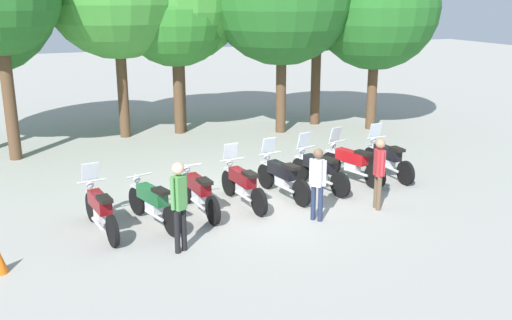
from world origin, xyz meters
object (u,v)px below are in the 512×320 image
object	(u,v)px
tree_7	(377,7)
motorcycle_2	(198,192)
motorcycle_5	(319,169)
person_1	(318,179)
motorcycle_1	(153,202)
person_2	(379,169)
tree_6	(318,0)
motorcycle_3	(242,184)
tree_4	(175,9)
motorcycle_0	(100,209)
motorcycle_7	(387,158)
motorcycle_4	(282,176)
motorcycle_6	(351,162)
person_0	(179,200)

from	to	relation	value
tree_7	motorcycle_2	bearing A→B (deg)	-145.66
motorcycle_2	motorcycle_5	bearing A→B (deg)	-87.36
motorcycle_5	person_1	distance (m)	2.23
motorcycle_1	motorcycle_5	bearing A→B (deg)	-96.50
motorcycle_2	person_2	bearing A→B (deg)	-114.40
tree_6	motorcycle_5	bearing A→B (deg)	-117.65
motorcycle_3	person_2	world-z (taller)	person_2
tree_4	person_1	bearing A→B (deg)	-86.77
motorcycle_5	person_2	bearing A→B (deg)	-174.82
person_2	motorcycle_3	bearing A→B (deg)	163.65
motorcycle_0	motorcycle_2	size ratio (longest dim) A/B	1.00
motorcycle_7	tree_6	xyz separation A→B (m)	(1.36, 6.66, 4.10)
motorcycle_2	motorcycle_4	xyz separation A→B (m)	(2.22, 0.27, 0.01)
motorcycle_3	tree_7	distance (m)	10.03
motorcycle_1	motorcycle_4	world-z (taller)	motorcycle_4
motorcycle_5	tree_7	bearing A→B (deg)	-55.61
motorcycle_4	motorcycle_6	xyz separation A→B (m)	(2.22, 0.39, 0.00)
person_2	motorcycle_6	bearing A→B (deg)	86.67
tree_4	tree_7	world-z (taller)	tree_7
motorcycle_7	tree_7	xyz separation A→B (m)	(2.88, 5.13, 3.86)
motorcycle_3	person_2	size ratio (longest dim) A/B	1.30
motorcycle_1	person_1	distance (m)	3.60
motorcycle_0	person_2	bearing A→B (deg)	-107.71
motorcycle_2	motorcycle_7	bearing A→B (deg)	-88.26
motorcycle_4	motorcycle_7	bearing A→B (deg)	-92.96
motorcycle_6	person_2	world-z (taller)	person_2
person_0	tree_4	size ratio (longest dim) A/B	0.29
motorcycle_2	motorcycle_6	xyz separation A→B (m)	(4.44, 0.66, 0.01)
person_1	motorcycle_5	bearing A→B (deg)	-156.76
motorcycle_3	motorcycle_7	distance (m)	4.49
tree_7	motorcycle_0	bearing A→B (deg)	-150.38
motorcycle_1	person_1	xyz separation A→B (m)	(3.37, -1.17, 0.45)
tree_7	motorcycle_6	bearing A→B (deg)	-128.05
motorcycle_3	motorcycle_4	world-z (taller)	same
motorcycle_4	motorcycle_5	xyz separation A→B (m)	(1.11, 0.17, 0.00)
motorcycle_1	person_0	bearing A→B (deg)	170.43
motorcycle_1	motorcycle_7	distance (m)	6.75
motorcycle_1	motorcycle_5	distance (m)	4.51
person_1	tree_4	xyz separation A→B (m)	(-0.53, 9.30, 3.38)
motorcycle_5	person_1	world-z (taller)	person_1
motorcycle_0	person_0	bearing A→B (deg)	-148.45
motorcycle_3	motorcycle_4	bearing A→B (deg)	-87.44
motorcycle_3	person_0	distance (m)	2.91
motorcycle_6	tree_7	distance (m)	7.55
motorcycle_4	motorcycle_7	world-z (taller)	same
motorcycle_2	motorcycle_5	distance (m)	3.36
person_1	motorcycle_4	bearing A→B (deg)	-126.15
motorcycle_5	motorcycle_7	world-z (taller)	same
motorcycle_5	person_0	bearing A→B (deg)	106.51
person_2	motorcycle_5	bearing A→B (deg)	118.83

